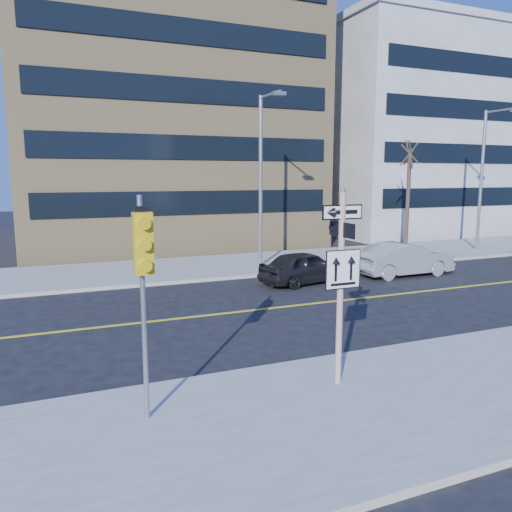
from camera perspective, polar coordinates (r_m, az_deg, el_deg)
name	(u,v)px	position (r m, az deg, el deg)	size (l,w,h in m)	color
ground	(286,351)	(13.09, 3.41, -10.83)	(120.00, 120.00, 0.00)	black
far_sidewalk	(463,248)	(33.15, 22.62, 0.82)	(66.00, 6.00, 0.15)	gray
road_centerline	(500,283)	(23.45, 26.07, -2.77)	(40.00, 0.14, 0.01)	yellow
sign_pole	(341,277)	(10.31, 9.68, -2.34)	(0.92, 0.92, 4.06)	white
traffic_signal	(143,262)	(8.62, -12.75, -0.68)	(0.32, 0.45, 4.00)	gray
parked_car_a	(305,267)	(20.97, 5.63, -1.28)	(4.06, 1.63, 1.38)	black
parked_car_b	(404,259)	(23.43, 16.56, -0.36)	(4.57, 1.59, 1.50)	gray
streetlight_a	(263,170)	(23.75, 0.76, 9.84)	(0.55, 2.25, 8.00)	gray
streetlight_b	(485,171)	(32.00, 24.73, 8.83)	(0.55, 2.25, 8.00)	gray
street_tree_west	(410,156)	(28.98, 17.18, 10.83)	(1.80, 1.80, 6.35)	#34271F
building_brick	(156,111)	(37.07, -11.37, 15.99)	(18.00, 18.00, 18.00)	tan
building_grey_mid	(416,140)	(45.86, 17.77, 12.51)	(20.00, 16.00, 15.00)	#949699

